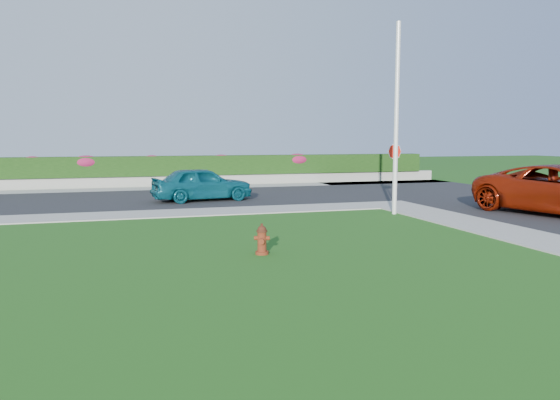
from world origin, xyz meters
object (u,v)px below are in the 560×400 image
object	(u,v)px
sedan_teal	(202,184)
stop_sign	(394,159)
fire_hydrant	(262,240)
utility_pole	(396,119)

from	to	relation	value
sedan_teal	stop_sign	distance (m)	8.22
sedan_teal	fire_hydrant	bearing A→B (deg)	170.11
fire_hydrant	sedan_teal	xyz separation A→B (m)	(0.34, 11.07, 0.42)
fire_hydrant	sedan_teal	size ratio (longest dim) A/B	0.17
sedan_teal	stop_sign	size ratio (longest dim) A/B	1.71
sedan_teal	stop_sign	xyz separation A→B (m)	(7.73, -2.58, 1.07)
sedan_teal	utility_pole	xyz separation A→B (m)	(5.96, -5.87, 2.59)
sedan_teal	stop_sign	bearing A→B (deg)	-116.62
sedan_teal	utility_pole	bearing A→B (deg)	-142.70
utility_pole	stop_sign	bearing A→B (deg)	61.74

